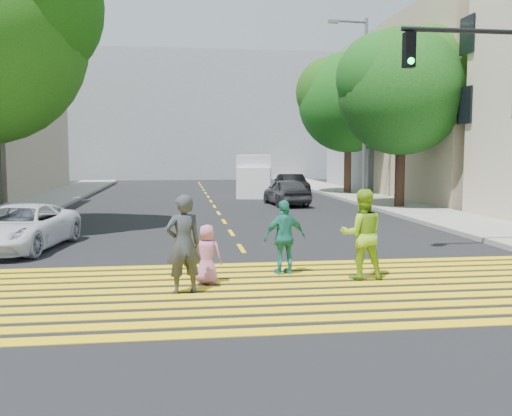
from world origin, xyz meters
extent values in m
plane|color=black|center=(0.00, 0.00, 0.00)|extent=(120.00, 120.00, 0.00)
cube|color=gray|center=(-8.50, 22.00, 0.07)|extent=(3.00, 40.00, 0.15)
cube|color=gray|center=(8.50, 15.00, 0.07)|extent=(3.00, 60.00, 0.15)
cube|color=yellow|center=(0.00, -1.20, 0.01)|extent=(13.40, 0.35, 0.01)
cube|color=yellow|center=(0.00, -0.65, 0.01)|extent=(13.40, 0.35, 0.01)
cube|color=yellow|center=(0.00, -0.10, 0.01)|extent=(13.40, 0.35, 0.01)
cube|color=yellow|center=(0.00, 0.45, 0.01)|extent=(13.40, 0.35, 0.01)
cube|color=yellow|center=(0.00, 1.00, 0.01)|extent=(13.40, 0.35, 0.01)
cube|color=yellow|center=(0.00, 1.55, 0.01)|extent=(13.40, 0.35, 0.01)
cube|color=yellow|center=(0.00, 2.10, 0.01)|extent=(13.40, 0.35, 0.01)
cube|color=yellow|center=(0.00, 2.65, 0.01)|extent=(13.40, 0.35, 0.01)
cube|color=yellow|center=(0.00, 3.20, 0.01)|extent=(13.40, 0.35, 0.01)
cube|color=yellow|center=(0.00, 3.75, 0.01)|extent=(13.40, 0.35, 0.01)
cube|color=yellow|center=(0.00, 6.00, 0.01)|extent=(0.12, 1.40, 0.01)
cube|color=yellow|center=(0.00, 9.00, 0.01)|extent=(0.12, 1.40, 0.01)
cube|color=yellow|center=(0.00, 12.00, 0.01)|extent=(0.12, 1.40, 0.01)
cube|color=yellow|center=(0.00, 15.00, 0.01)|extent=(0.12, 1.40, 0.01)
cube|color=yellow|center=(0.00, 18.00, 0.01)|extent=(0.12, 1.40, 0.01)
cube|color=yellow|center=(0.00, 21.00, 0.01)|extent=(0.12, 1.40, 0.01)
cube|color=yellow|center=(0.00, 24.00, 0.01)|extent=(0.12, 1.40, 0.01)
cube|color=yellow|center=(0.00, 27.00, 0.01)|extent=(0.12, 1.40, 0.01)
cube|color=yellow|center=(0.00, 30.00, 0.01)|extent=(0.12, 1.40, 0.01)
cube|color=yellow|center=(0.00, 33.00, 0.01)|extent=(0.12, 1.40, 0.01)
cube|color=yellow|center=(0.00, 36.00, 0.01)|extent=(0.12, 1.40, 0.01)
cube|color=yellow|center=(0.00, 39.00, 0.01)|extent=(0.12, 1.40, 0.01)
cube|color=tan|center=(15.00, 19.00, 5.00)|extent=(10.00, 10.00, 10.00)
cube|color=gray|center=(15.00, 30.00, 5.00)|extent=(10.00, 10.00, 10.00)
cube|color=gray|center=(0.00, 48.00, 6.00)|extent=(30.00, 8.00, 12.00)
sphere|color=#114C0A|center=(-6.48, 10.13, 7.22)|extent=(6.36, 6.36, 5.07)
cylinder|color=black|center=(8.27, 15.55, 1.51)|extent=(0.49, 0.49, 3.02)
sphere|color=black|center=(8.27, 15.55, 5.30)|extent=(6.26, 6.26, 5.69)
sphere|color=#175E09|center=(9.44, 15.73, 6.16)|extent=(4.70, 4.70, 4.27)
sphere|color=#175A19|center=(7.26, 15.45, 5.87)|extent=(4.38, 4.38, 3.99)
cylinder|color=#3D221B|center=(8.48, 24.35, 1.58)|extent=(0.56, 0.56, 3.16)
sphere|color=#0B390A|center=(8.48, 24.35, 5.56)|extent=(7.70, 7.70, 6.01)
sphere|color=black|center=(9.71, 24.22, 6.47)|extent=(5.78, 5.78, 4.51)
sphere|color=#0D4F0A|center=(7.42, 24.52, 6.16)|extent=(5.39, 5.39, 4.21)
imported|color=#32353D|center=(-1.59, 1.28, 0.92)|extent=(0.76, 0.60, 1.84)
imported|color=#87BE1F|center=(2.07, 2.02, 0.93)|extent=(0.95, 0.77, 1.86)
imported|color=#C1709B|center=(-1.12, 1.97, 0.59)|extent=(0.67, 0.53, 1.19)
imported|color=#217B71|center=(0.57, 2.63, 0.80)|extent=(1.00, 0.57, 1.60)
imported|color=silver|center=(-5.88, 6.61, 0.60)|extent=(2.70, 4.61, 1.21)
imported|color=#27282B|center=(3.54, 18.15, 0.67)|extent=(1.97, 4.06, 1.33)
imported|color=#9BA5B7|center=(3.54, 30.88, 0.63)|extent=(1.84, 4.36, 1.26)
imported|color=black|center=(5.04, 24.30, 0.64)|extent=(1.51, 3.92, 1.28)
cube|color=silver|center=(2.81, 24.54, 1.21)|extent=(2.66, 5.09, 2.42)
cube|color=white|center=(2.49, 22.43, 0.87)|extent=(2.00, 1.43, 1.75)
cylinder|color=black|center=(1.78, 22.93, 0.34)|extent=(0.34, 0.71, 0.68)
cylinder|color=black|center=(3.31, 22.69, 0.34)|extent=(0.34, 0.71, 0.68)
cylinder|color=black|center=(2.32, 26.38, 0.34)|extent=(0.34, 0.71, 0.68)
cylinder|color=black|center=(3.85, 26.14, 0.34)|extent=(0.34, 0.71, 0.68)
cylinder|color=black|center=(5.71, 4.31, 5.57)|extent=(3.98, 0.14, 0.12)
cube|color=black|center=(3.92, 4.30, 5.07)|extent=(0.26, 0.26, 0.84)
sphere|color=#0DE94E|center=(3.92, 4.16, 4.79)|extent=(0.16, 0.16, 0.16)
cylinder|color=gray|center=(7.81, 19.29, 4.66)|extent=(0.18, 0.18, 9.32)
cylinder|color=gray|center=(6.88, 19.20, 9.11)|extent=(1.87, 0.30, 0.12)
cube|color=gray|center=(6.06, 19.12, 9.06)|extent=(0.54, 0.28, 0.16)
camera|label=1|loc=(-1.64, -9.19, 2.62)|focal=40.00mm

